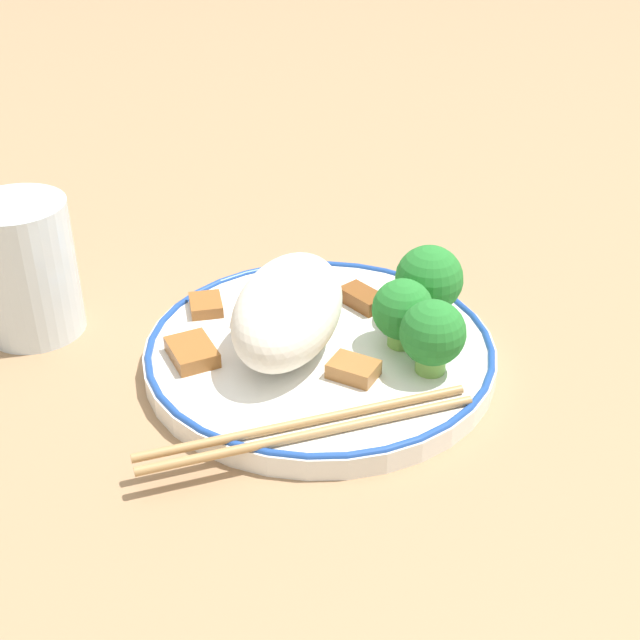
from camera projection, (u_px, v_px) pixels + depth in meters
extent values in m
plane|color=#9E7A56|center=(320.00, 363.00, 0.61)|extent=(3.00, 3.00, 0.00)
cylinder|color=white|center=(320.00, 354.00, 0.60)|extent=(0.24, 0.24, 0.01)
torus|color=#1E479E|center=(320.00, 345.00, 0.60)|extent=(0.23, 0.23, 0.00)
ellipsoid|color=white|center=(288.00, 310.00, 0.58)|extent=(0.12, 0.07, 0.06)
cylinder|color=#72AD4C|center=(431.00, 362.00, 0.57)|extent=(0.02, 0.02, 0.01)
sphere|color=#267A2D|center=(433.00, 333.00, 0.56)|extent=(0.04, 0.04, 0.04)
cylinder|color=#72AD4C|center=(401.00, 337.00, 0.60)|extent=(0.02, 0.02, 0.01)
sphere|color=#267A2D|center=(403.00, 309.00, 0.59)|extent=(0.04, 0.04, 0.04)
cylinder|color=#72AD4C|center=(427.00, 311.00, 0.62)|extent=(0.02, 0.02, 0.02)
sphere|color=#267A2D|center=(429.00, 279.00, 0.61)|extent=(0.05, 0.05, 0.05)
cube|color=#9E6633|center=(307.00, 291.00, 0.65)|extent=(0.04, 0.04, 0.01)
cube|color=#995B28|center=(192.00, 352.00, 0.58)|extent=(0.05, 0.04, 0.01)
cube|color=#995B28|center=(206.00, 305.00, 0.64)|extent=(0.03, 0.03, 0.01)
cube|color=#9E6633|center=(353.00, 369.00, 0.57)|extent=(0.03, 0.03, 0.01)
cube|color=brown|center=(258.00, 312.00, 0.63)|extent=(0.03, 0.03, 0.01)
cube|color=brown|center=(362.00, 298.00, 0.64)|extent=(0.03, 0.04, 0.01)
cylinder|color=#AD8451|center=(311.00, 434.00, 0.52)|extent=(0.12, 0.17, 0.01)
cylinder|color=#AD8451|center=(305.00, 422.00, 0.53)|extent=(0.12, 0.17, 0.01)
cylinder|color=silver|center=(26.00, 269.00, 0.62)|extent=(0.07, 0.07, 0.10)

